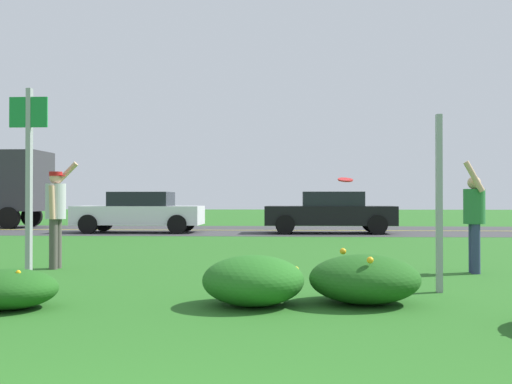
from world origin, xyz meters
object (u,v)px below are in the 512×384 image
object	(u,v)px
person_catcher_green_shirt	(474,215)
car_white_center_right	(140,212)
sign_post_near_path	(29,165)
sign_post_by_roadside	(439,203)
frisbee_red	(345,180)
person_thrower_red_cap_gray_shirt	(56,209)
car_black_center_left	(330,212)

from	to	relation	value
person_catcher_green_shirt	car_white_center_right	distance (m)	14.46
person_catcher_green_shirt	sign_post_near_path	bearing A→B (deg)	-168.28
sign_post_by_roadside	frisbee_red	distance (m)	2.48
person_thrower_red_cap_gray_shirt	person_catcher_green_shirt	distance (m)	6.96
person_catcher_green_shirt	frisbee_red	xyz separation A→B (m)	(-2.04, 0.12, 0.57)
person_thrower_red_cap_gray_shirt	car_black_center_left	distance (m)	12.72
frisbee_red	car_white_center_right	size ratio (longest dim) A/B	0.06
sign_post_near_path	sign_post_by_roadside	distance (m)	5.76
sign_post_near_path	sign_post_by_roadside	bearing A→B (deg)	-7.22
sign_post_by_roadside	car_black_center_left	distance (m)	13.91
sign_post_near_path	car_black_center_left	distance (m)	14.16
person_thrower_red_cap_gray_shirt	person_catcher_green_shirt	bearing A→B (deg)	-1.94
sign_post_by_roadside	person_catcher_green_shirt	world-z (taller)	sign_post_by_roadside
frisbee_red	person_thrower_red_cap_gray_shirt	bearing A→B (deg)	178.65
person_catcher_green_shirt	frisbee_red	world-z (taller)	person_catcher_green_shirt
frisbee_red	car_black_center_left	size ratio (longest dim) A/B	0.06
sign_post_near_path	car_white_center_right	bearing A→B (deg)	97.21
person_thrower_red_cap_gray_shirt	frisbee_red	distance (m)	4.94
sign_post_by_roadside	person_thrower_red_cap_gray_shirt	bearing A→B (deg)	158.33
car_white_center_right	person_thrower_red_cap_gray_shirt	bearing A→B (deg)	-82.93
sign_post_near_path	person_thrower_red_cap_gray_shirt	bearing A→B (deg)	98.17
sign_post_near_path	person_catcher_green_shirt	distance (m)	6.91
sign_post_near_path	person_thrower_red_cap_gray_shirt	size ratio (longest dim) A/B	1.52
car_black_center_left	person_catcher_green_shirt	bearing A→B (deg)	-82.25
sign_post_near_path	person_catcher_green_shirt	world-z (taller)	sign_post_near_path
person_catcher_green_shirt	car_white_center_right	size ratio (longest dim) A/B	0.40
car_white_center_right	car_black_center_left	bearing A→B (deg)	0.00
person_catcher_green_shirt	car_white_center_right	xyz separation A→B (m)	(-8.39, 11.77, -0.20)
car_white_center_right	person_catcher_green_shirt	bearing A→B (deg)	-54.53
person_thrower_red_cap_gray_shirt	car_black_center_left	xyz separation A→B (m)	(5.36, 11.54, -0.28)
frisbee_red	person_catcher_green_shirt	bearing A→B (deg)	-3.36
sign_post_near_path	person_catcher_green_shirt	xyz separation A→B (m)	(6.72, 1.39, -0.75)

